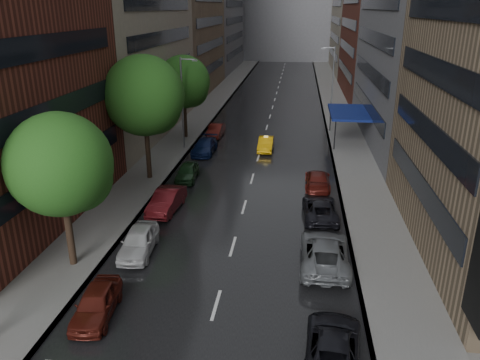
# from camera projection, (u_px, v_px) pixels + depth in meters

# --- Properties ---
(road) EXTENTS (14.00, 140.00, 0.01)m
(road) POSITION_uv_depth(u_px,v_px,m) (272.00, 110.00, 65.64)
(road) COLOR black
(road) RESTS_ON ground
(sidewalk_left) EXTENTS (4.00, 140.00, 0.15)m
(sidewalk_left) POSITION_uv_depth(u_px,v_px,m) (209.00, 108.00, 66.65)
(sidewalk_left) COLOR gray
(sidewalk_left) RESTS_ON ground
(sidewalk_right) EXTENTS (4.00, 140.00, 0.15)m
(sidewalk_right) POSITION_uv_depth(u_px,v_px,m) (337.00, 111.00, 64.58)
(sidewalk_right) COLOR gray
(sidewalk_right) RESTS_ON ground
(tree_near) EXTENTS (5.50, 5.50, 8.76)m
(tree_near) POSITION_uv_depth(u_px,v_px,m) (60.00, 165.00, 24.28)
(tree_near) COLOR #382619
(tree_near) RESTS_ON ground
(tree_mid) EXTENTS (6.45, 6.45, 10.28)m
(tree_mid) POSITION_uv_depth(u_px,v_px,m) (144.00, 96.00, 37.11)
(tree_mid) COLOR #382619
(tree_mid) RESTS_ON ground
(tree_far) EXTENTS (5.64, 5.64, 8.98)m
(tree_far) POSITION_uv_depth(u_px,v_px,m) (184.00, 82.00, 49.76)
(tree_far) COLOR #382619
(tree_far) RESTS_ON ground
(taxi) EXTENTS (1.48, 4.16, 1.37)m
(taxi) POSITION_uv_depth(u_px,v_px,m) (266.00, 144.00, 47.13)
(taxi) COLOR #DC9C0B
(taxi) RESTS_ON ground
(parked_cars_left) EXTENTS (2.10, 36.93, 1.53)m
(parked_cars_left) POSITION_uv_depth(u_px,v_px,m) (179.00, 183.00, 36.56)
(parked_cars_left) COLOR #511710
(parked_cars_left) RESTS_ON ground
(parked_cars_right) EXTENTS (2.73, 24.59, 1.60)m
(parked_cars_right) POSITION_uv_depth(u_px,v_px,m) (323.00, 237.00, 28.05)
(parked_cars_right) COLOR black
(parked_cars_right) RESTS_ON ground
(street_lamp_left) EXTENTS (1.74, 0.22, 9.00)m
(street_lamp_left) POSITION_uv_depth(u_px,v_px,m) (183.00, 101.00, 46.22)
(street_lamp_left) COLOR gray
(street_lamp_left) RESTS_ON sidewalk_left
(street_lamp_right) EXTENTS (1.74, 0.22, 9.00)m
(street_lamp_right) POSITION_uv_depth(u_px,v_px,m) (332.00, 81.00, 58.40)
(street_lamp_right) COLOR gray
(street_lamp_right) RESTS_ON sidewalk_right
(awning) EXTENTS (4.00, 8.00, 3.12)m
(awning) POSITION_uv_depth(u_px,v_px,m) (349.00, 112.00, 49.57)
(awning) COLOR navy
(awning) RESTS_ON sidewalk_right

